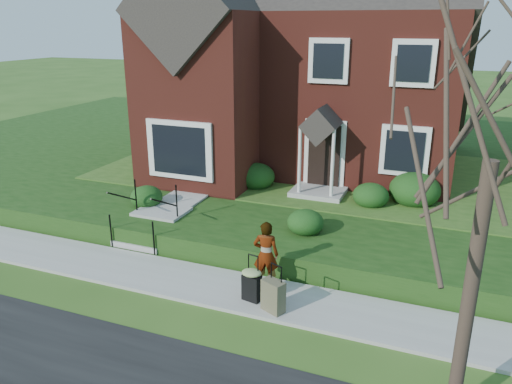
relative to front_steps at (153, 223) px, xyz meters
The scene contains 11 objects.
ground 3.14m from the front_steps, 36.42° to the right, with size 120.00×120.00×0.00m, color #2D5119.
sidewalk 3.14m from the front_steps, 36.42° to the right, with size 60.00×1.60×0.08m, color #9E9B93.
terrace 11.15m from the front_steps, 54.33° to the left, with size 44.00×20.00×0.60m, color #183A0F.
walkway 3.16m from the front_steps, 90.00° to the left, with size 1.20×6.00×0.06m, color #9E9B93.
main_house 9.41m from the front_steps, 73.56° to the left, with size 10.40×10.20×9.40m.
front_steps is the anchor object (origin of this frame).
foundation_shrubs 4.29m from the front_steps, 48.75° to the left, with size 9.84×4.46×1.03m.
woman 4.12m from the front_steps, 20.68° to the right, with size 0.56×0.37×1.55m, color #999999.
suitcase_black 4.32m from the front_steps, 29.29° to the right, with size 0.49×0.42×1.03m.
suitcase_olive 4.93m from the front_steps, 28.38° to the right, with size 0.54×0.44×1.02m.
tree_verge 9.56m from the front_steps, 26.45° to the right, with size 4.38×4.38×6.26m.
Camera 1 is at (4.78, -8.88, 5.68)m, focal length 35.00 mm.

